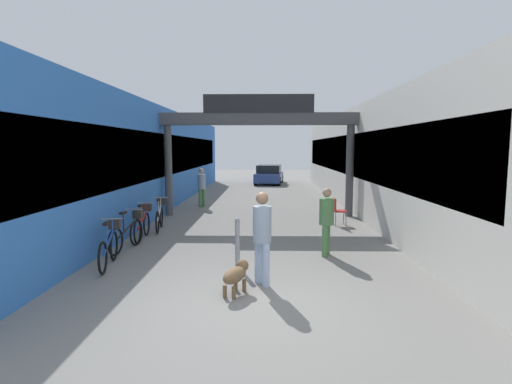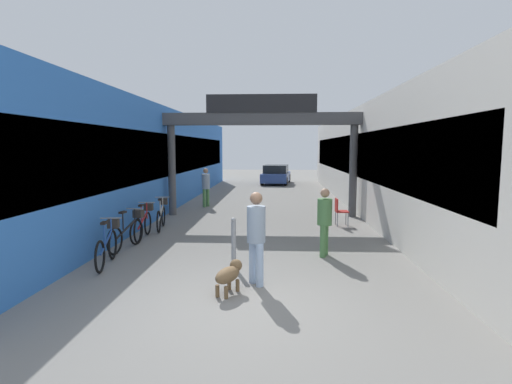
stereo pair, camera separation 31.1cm
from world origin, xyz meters
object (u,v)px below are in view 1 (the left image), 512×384
dog_on_leash (236,274)px  parked_car_blue (269,175)px  pedestrian_with_dog (262,232)px  bollard_post_metal (237,242)px  bicycle_black_second (129,232)px  pedestrian_carrying_crate (202,185)px  bicycle_red_third (143,223)px  bicycle_blue_nearest (110,245)px  bicycle_silver_farthest (160,215)px  cafe_chair_red_nearer (337,209)px  pedestrian_companion (326,218)px

dog_on_leash → parked_car_blue: bearing=88.0°
pedestrian_with_dog → bollard_post_metal: 1.24m
pedestrian_with_dog → bicycle_black_second: bearing=143.3°
pedestrian_carrying_crate → bicycle_red_third: (-0.67, -6.02, -0.50)m
bicycle_blue_nearest → bicycle_black_second: bearing=92.7°
bicycle_silver_farthest → bollard_post_metal: size_ratio=1.57×
bicycle_red_third → bollard_post_metal: bollard_post_metal is taller
pedestrian_carrying_crate → cafe_chair_red_nearer: 6.45m
pedestrian_with_dog → bicycle_silver_farthest: pedestrian_with_dog is taller
bicycle_red_third → dog_on_leash: bearing=-54.9°
dog_on_leash → bicycle_black_second: bearing=134.5°
pedestrian_companion → bicycle_red_third: bearing=161.2°
dog_on_leash → bicycle_silver_farthest: 6.08m
pedestrian_carrying_crate → dog_on_leash: pedestrian_carrying_crate is taller
bicycle_black_second → bollard_post_metal: bearing=-27.5°
pedestrian_with_dog → bicycle_silver_farthest: bearing=123.0°
bicycle_blue_nearest → parked_car_blue: 20.05m
bicycle_silver_farthest → pedestrian_with_dog: bearing=-57.0°
pedestrian_companion → pedestrian_with_dog: bearing=-125.8°
dog_on_leash → parked_car_blue: (0.73, 21.31, 0.30)m
pedestrian_carrying_crate → bicycle_blue_nearest: 8.62m
dog_on_leash → bicycle_black_second: bicycle_black_second is taller
bicycle_silver_farthest → dog_on_leash: bearing=-62.8°
bicycle_red_third → parked_car_blue: (3.64, 17.17, 0.21)m
pedestrian_with_dog → parked_car_blue: pedestrian_with_dog is taller
dog_on_leash → bicycle_red_third: size_ratio=0.46×
bollard_post_metal → cafe_chair_red_nearer: size_ratio=1.20×
bicycle_silver_farthest → parked_car_blue: (3.51, 15.91, 0.21)m
bicycle_blue_nearest → parked_car_blue: size_ratio=0.40×
parked_car_blue → bicycle_black_second: bearing=-101.2°
dog_on_leash → bicycle_red_third: 5.06m
bicycle_silver_farthest → cafe_chair_red_nearer: (5.61, 0.79, 0.10)m
bicycle_silver_farthest → cafe_chair_red_nearer: size_ratio=1.89×
pedestrian_companion → bicycle_red_third: pedestrian_companion is taller
bicycle_blue_nearest → parked_car_blue: parked_car_blue is taller
pedestrian_carrying_crate → parked_car_blue: 11.54m
bicycle_red_third → parked_car_blue: 17.55m
pedestrian_carrying_crate → cafe_chair_red_nearer: (5.07, -3.96, -0.40)m
pedestrian_carrying_crate → pedestrian_with_dog: bearing=-74.6°
bicycle_blue_nearest → dog_on_leash: bearing=-29.1°
pedestrian_carrying_crate → bollard_post_metal: size_ratio=1.54×
pedestrian_carrying_crate → bollard_post_metal: bearing=-76.1°
bicycle_black_second → parked_car_blue: 18.72m
dog_on_leash → bicycle_silver_farthest: bicycle_silver_farthest is taller
pedestrian_companion → pedestrian_carrying_crate: (-4.15, 7.66, 0.04)m
bicycle_silver_farthest → bicycle_black_second: bearing=-92.8°
dog_on_leash → bicycle_red_third: bearing=125.1°
bollard_post_metal → pedestrian_carrying_crate: bearing=103.9°
bicycle_black_second → parked_car_blue: (3.63, 18.37, 0.21)m
bicycle_blue_nearest → cafe_chair_red_nearer: 7.31m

